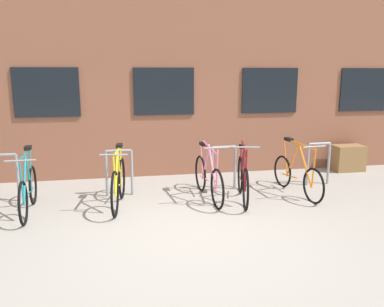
# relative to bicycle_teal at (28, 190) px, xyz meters

# --- Properties ---
(ground_plane) EXTENTS (42.00, 42.00, 0.00)m
(ground_plane) POSITION_rel_bicycle_teal_xyz_m (2.47, -1.25, -0.38)
(ground_plane) COLOR #9E998E
(storefront_building) EXTENTS (28.00, 6.42, 6.08)m
(storefront_building) POSITION_rel_bicycle_teal_xyz_m (2.47, 5.14, 2.66)
(storefront_building) COLOR brown
(storefront_building) RESTS_ON ground
(bike_rack) EXTENTS (6.51, 0.05, 0.88)m
(bike_rack) POSITION_rel_bicycle_teal_xyz_m (2.47, 0.65, 0.13)
(bike_rack) COLOR gray
(bike_rack) RESTS_ON ground
(bicycle_teal) EXTENTS (0.44, 1.69, 1.07)m
(bicycle_teal) POSITION_rel_bicycle_teal_xyz_m (0.00, 0.00, 0.00)
(bicycle_teal) COLOR black
(bicycle_teal) RESTS_ON ground
(bicycle_yellow) EXTENTS (0.44, 1.72, 1.05)m
(bicycle_yellow) POSITION_rel_bicycle_teal_xyz_m (1.45, 0.06, 0.02)
(bicycle_yellow) COLOR black
(bicycle_yellow) RESTS_ON ground
(bicycle_orange) EXTENTS (0.44, 1.73, 1.04)m
(bicycle_orange) POSITION_rel_bicycle_teal_xyz_m (4.76, 0.15, -0.01)
(bicycle_orange) COLOR black
(bicycle_orange) RESTS_ON ground
(bicycle_maroon) EXTENTS (0.51, 1.66, 1.08)m
(bicycle_maroon) POSITION_rel_bicycle_teal_xyz_m (3.64, -0.02, 0.01)
(bicycle_maroon) COLOR black
(bicycle_maroon) RESTS_ON ground
(bicycle_pink) EXTENTS (0.44, 1.79, 1.06)m
(bicycle_pink) POSITION_rel_bicycle_teal_xyz_m (3.05, 0.18, 0.00)
(bicycle_pink) COLOR black
(bicycle_pink) RESTS_ON ground
(planter_box) EXTENTS (0.70, 0.44, 0.60)m
(planter_box) POSITION_rel_bicycle_teal_xyz_m (6.74, 1.60, -0.08)
(planter_box) COLOR olive
(planter_box) RESTS_ON ground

